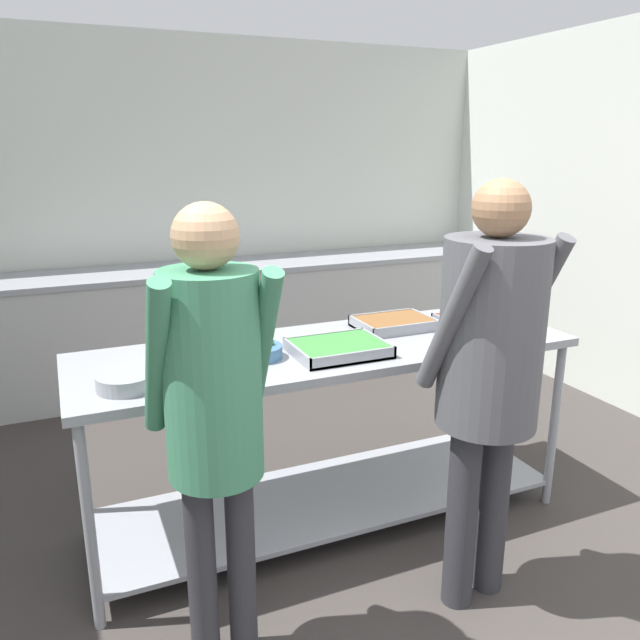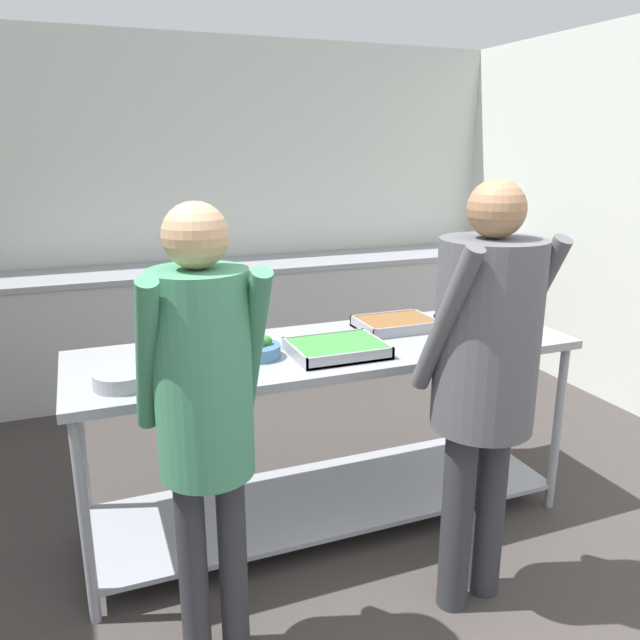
{
  "view_description": "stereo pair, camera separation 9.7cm",
  "coord_description": "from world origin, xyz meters",
  "px_view_note": "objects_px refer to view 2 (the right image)",
  "views": [
    {
      "loc": [
        -1.17,
        -0.93,
        1.83
      ],
      "look_at": [
        -0.03,
        1.71,
        1.02
      ],
      "focal_mm": 35.0,
      "sensor_mm": 36.0,
      "label": 1
    },
    {
      "loc": [
        -1.08,
        -0.97,
        1.83
      ],
      "look_at": [
        -0.03,
        1.71,
        1.02
      ],
      "focal_mm": 35.0,
      "sensor_mm": 36.0,
      "label": 2
    }
  ],
  "objects_px": {
    "plate_stack": "(193,345)",
    "serving_tray_greens": "(337,349)",
    "broccoli_bowl": "(258,349)",
    "serving_tray_roast": "(395,324)",
    "guest_serving_left": "(204,394)",
    "sauce_pan": "(123,378)",
    "serving_tray_vegetables": "(486,322)",
    "guest_serving_right": "(485,359)"
  },
  "relations": [
    {
      "from": "broccoli_bowl",
      "to": "serving_tray_roast",
      "type": "distance_m",
      "value": 0.8
    },
    {
      "from": "serving_tray_greens",
      "to": "serving_tray_roast",
      "type": "relative_size",
      "value": 1.08
    },
    {
      "from": "broccoli_bowl",
      "to": "guest_serving_left",
      "type": "xyz_separation_m",
      "value": [
        -0.36,
        -0.62,
        0.08
      ]
    },
    {
      "from": "serving_tray_roast",
      "to": "serving_tray_vegetables",
      "type": "distance_m",
      "value": 0.48
    },
    {
      "from": "plate_stack",
      "to": "serving_tray_vegetables",
      "type": "height_order",
      "value": "plate_stack"
    },
    {
      "from": "plate_stack",
      "to": "serving_tray_roast",
      "type": "relative_size",
      "value": 0.6
    },
    {
      "from": "serving_tray_greens",
      "to": "guest_serving_left",
      "type": "height_order",
      "value": "guest_serving_left"
    },
    {
      "from": "broccoli_bowl",
      "to": "guest_serving_left",
      "type": "height_order",
      "value": "guest_serving_left"
    },
    {
      "from": "sauce_pan",
      "to": "broccoli_bowl",
      "type": "height_order",
      "value": "broccoli_bowl"
    },
    {
      "from": "plate_stack",
      "to": "broccoli_bowl",
      "type": "bearing_deg",
      "value": -33.91
    },
    {
      "from": "sauce_pan",
      "to": "guest_serving_right",
      "type": "relative_size",
      "value": 0.21
    },
    {
      "from": "plate_stack",
      "to": "serving_tray_roast",
      "type": "distance_m",
      "value": 1.03
    },
    {
      "from": "guest_serving_left",
      "to": "serving_tray_roast",
      "type": "bearing_deg",
      "value": 34.98
    },
    {
      "from": "broccoli_bowl",
      "to": "serving_tray_vegetables",
      "type": "distance_m",
      "value": 1.24
    },
    {
      "from": "guest_serving_right",
      "to": "sauce_pan",
      "type": "bearing_deg",
      "value": 156.07
    },
    {
      "from": "serving_tray_greens",
      "to": "serving_tray_roast",
      "type": "height_order",
      "value": "same"
    },
    {
      "from": "sauce_pan",
      "to": "guest_serving_left",
      "type": "distance_m",
      "value": 0.54
    },
    {
      "from": "plate_stack",
      "to": "guest_serving_right",
      "type": "xyz_separation_m",
      "value": [
        0.94,
        -0.88,
        0.1
      ]
    },
    {
      "from": "guest_serving_right",
      "to": "serving_tray_vegetables",
      "type": "bearing_deg",
      "value": 53.64
    },
    {
      "from": "guest_serving_left",
      "to": "guest_serving_right",
      "type": "bearing_deg",
      "value": -4.54
    },
    {
      "from": "guest_serving_left",
      "to": "sauce_pan",
      "type": "bearing_deg",
      "value": 115.14
    },
    {
      "from": "sauce_pan",
      "to": "serving_tray_vegetables",
      "type": "bearing_deg",
      "value": 5.76
    },
    {
      "from": "sauce_pan",
      "to": "serving_tray_greens",
      "type": "relative_size",
      "value": 0.88
    },
    {
      "from": "serving_tray_roast",
      "to": "serving_tray_vegetables",
      "type": "height_order",
      "value": "same"
    },
    {
      "from": "guest_serving_right",
      "to": "plate_stack",
      "type": "bearing_deg",
      "value": 136.99
    },
    {
      "from": "broccoli_bowl",
      "to": "serving_tray_greens",
      "type": "relative_size",
      "value": 0.5
    },
    {
      "from": "sauce_pan",
      "to": "serving_tray_greens",
      "type": "height_order",
      "value": "sauce_pan"
    },
    {
      "from": "broccoli_bowl",
      "to": "serving_tray_vegetables",
      "type": "relative_size",
      "value": 0.44
    },
    {
      "from": "broccoli_bowl",
      "to": "serving_tray_roast",
      "type": "height_order",
      "value": "broccoli_bowl"
    },
    {
      "from": "guest_serving_left",
      "to": "guest_serving_right",
      "type": "height_order",
      "value": "guest_serving_right"
    },
    {
      "from": "broccoli_bowl",
      "to": "serving_tray_greens",
      "type": "bearing_deg",
      "value": -14.14
    },
    {
      "from": "serving_tray_greens",
      "to": "serving_tray_vegetables",
      "type": "height_order",
      "value": "same"
    },
    {
      "from": "serving_tray_vegetables",
      "to": "guest_serving_right",
      "type": "height_order",
      "value": "guest_serving_right"
    },
    {
      "from": "sauce_pan",
      "to": "serving_tray_greens",
      "type": "bearing_deg",
      "value": 3.49
    },
    {
      "from": "plate_stack",
      "to": "serving_tray_roast",
      "type": "bearing_deg",
      "value": -0.02
    },
    {
      "from": "serving_tray_roast",
      "to": "guest_serving_left",
      "type": "distance_m",
      "value": 1.39
    },
    {
      "from": "sauce_pan",
      "to": "serving_tray_greens",
      "type": "xyz_separation_m",
      "value": [
        0.93,
        0.06,
        -0.01
      ]
    },
    {
      "from": "plate_stack",
      "to": "serving_tray_greens",
      "type": "relative_size",
      "value": 0.56
    },
    {
      "from": "serving_tray_roast",
      "to": "guest_serving_right",
      "type": "relative_size",
      "value": 0.22
    },
    {
      "from": "serving_tray_greens",
      "to": "guest_serving_left",
      "type": "relative_size",
      "value": 0.25
    },
    {
      "from": "sauce_pan",
      "to": "guest_serving_right",
      "type": "xyz_separation_m",
      "value": [
        1.27,
        -0.56,
        0.1
      ]
    },
    {
      "from": "sauce_pan",
      "to": "broccoli_bowl",
      "type": "relative_size",
      "value": 1.77
    }
  ]
}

